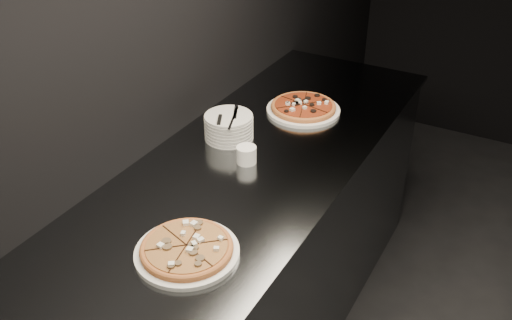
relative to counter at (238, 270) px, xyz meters
The scene contains 7 objects.
wall_left 1.01m from the counter, behind, with size 0.02×5.00×2.80m, color black.
counter is the anchor object (origin of this frame).
pizza_mushroom 0.66m from the counter, 77.64° to the right, with size 0.35×0.35×0.04m.
pizza_tomato 0.74m from the counter, 90.08° to the left, with size 0.33×0.33×0.04m.
plate_stack 0.58m from the counter, 126.63° to the left, with size 0.19×0.19×0.10m.
cutlery 0.62m from the counter, 127.21° to the left, with size 0.08×0.20×0.01m.
ramekin 0.50m from the counter, 95.16° to the left, with size 0.07×0.07×0.07m.
Camera 1 is at (-1.23, -1.46, 2.04)m, focal length 40.00 mm.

